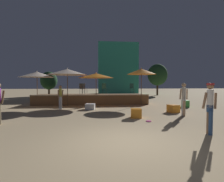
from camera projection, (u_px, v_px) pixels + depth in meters
name	position (u px, v px, depth m)	size (l,w,h in m)	color
ground_plane	(126.00, 143.00, 5.11)	(120.00, 120.00, 0.00)	tan
wooden_deck	(92.00, 99.00, 15.28)	(9.49, 2.56, 0.88)	brown
patio_umbrella_0	(141.00, 72.00, 14.07)	(2.33, 2.33, 3.03)	brown
patio_umbrella_1	(67.00, 72.00, 13.49)	(2.95, 2.95, 2.96)	brown
patio_umbrella_2	(96.00, 76.00, 14.08)	(2.84, 2.84, 2.66)	brown
patio_umbrella_3	(37.00, 75.00, 13.72)	(2.65, 2.65, 2.76)	brown
cube_seat_0	(185.00, 104.00, 13.01)	(0.59, 0.59, 0.50)	#4CC651
cube_seat_1	(173.00, 108.00, 10.60)	(0.68, 0.68, 0.46)	orange
cube_seat_2	(90.00, 106.00, 11.87)	(0.69, 0.69, 0.38)	white
cube_seat_3	(136.00, 113.00, 8.89)	(0.61, 0.61, 0.47)	orange
person_0	(210.00, 105.00, 5.90)	(0.48, 0.30, 1.76)	#2D4C7F
person_1	(60.00, 96.00, 11.87)	(0.38, 0.38, 1.63)	white
person_3	(184.00, 98.00, 9.37)	(0.46, 0.30, 1.78)	tan
bistro_chair_0	(132.00, 87.00, 16.23)	(0.40, 0.40, 0.90)	#1E4C47
bistro_chair_1	(104.00, 88.00, 15.00)	(0.42, 0.42, 0.90)	#1E4C47
bistro_chair_2	(82.00, 88.00, 14.54)	(0.48, 0.48, 0.90)	#2D3338
bistro_chair_3	(84.00, 87.00, 15.96)	(0.48, 0.48, 0.90)	#47474C
frisbee_disc	(149.00, 121.00, 7.98)	(0.24, 0.24, 0.03)	#E54C99
background_tree_0	(157.00, 75.00, 26.66)	(2.99, 2.99, 4.79)	#3D2B1C
background_tree_1	(49.00, 81.00, 25.37)	(2.38, 2.38, 3.54)	#3D2B1C
distant_building	(117.00, 69.00, 31.55)	(6.93, 3.84, 8.91)	teal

